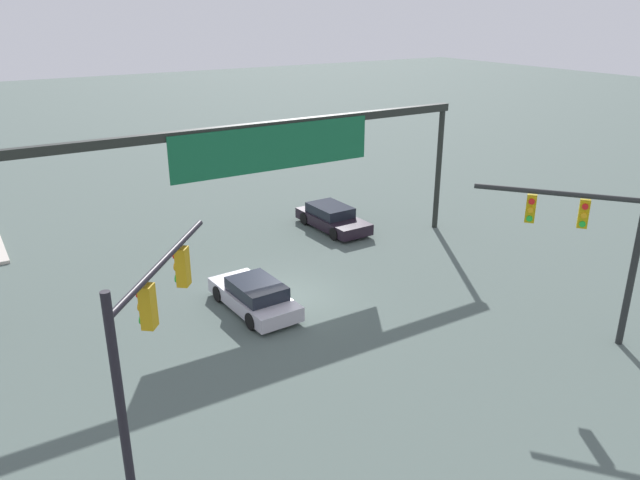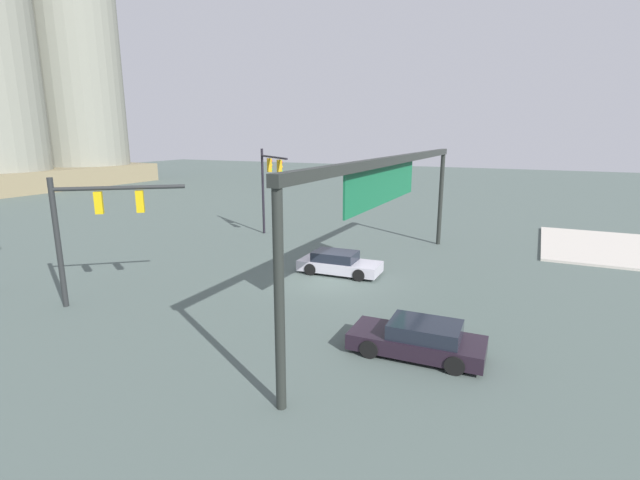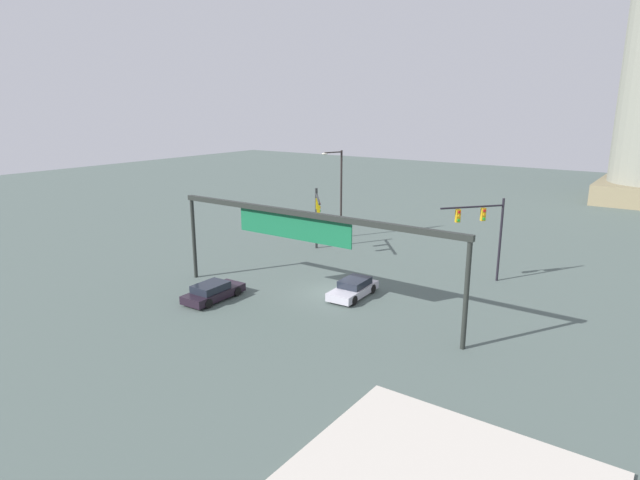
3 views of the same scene
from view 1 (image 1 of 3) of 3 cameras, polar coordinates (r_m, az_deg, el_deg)
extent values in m
plane|color=#4A5854|center=(24.69, -3.17, -5.38)|extent=(175.41, 175.41, 0.00)
cylinder|color=black|center=(12.87, -17.55, -17.38)|extent=(0.18, 0.18, 6.33)
cylinder|color=black|center=(13.53, -14.37, -1.98)|extent=(3.33, 4.00, 0.14)
cube|color=#B98B12|center=(13.01, -15.62, -5.95)|extent=(0.40, 0.41, 0.95)
cylinder|color=red|center=(12.94, -16.40, -4.72)|extent=(0.17, 0.19, 0.20)
cylinder|color=orange|center=(13.07, -16.27, -5.91)|extent=(0.17, 0.19, 0.20)
cylinder|color=green|center=(13.21, -16.13, -7.07)|extent=(0.17, 0.19, 0.20)
cube|color=#B98B12|center=(14.72, -12.58, -2.42)|extent=(0.40, 0.41, 0.95)
cylinder|color=red|center=(14.67, -13.26, -1.32)|extent=(0.17, 0.19, 0.20)
cylinder|color=orange|center=(14.78, -13.16, -2.40)|extent=(0.17, 0.19, 0.20)
cylinder|color=green|center=(14.90, -13.07, -3.46)|extent=(0.17, 0.19, 0.20)
cylinder|color=#232526|center=(22.78, 27.00, -2.37)|extent=(0.23, 0.23, 5.62)
cylinder|color=#232526|center=(21.80, 21.08, 4.06)|extent=(3.47, 4.28, 0.18)
cube|color=#B6970C|center=(22.02, 23.20, 2.24)|extent=(0.40, 0.41, 0.95)
cylinder|color=red|center=(21.79, 23.33, 2.85)|extent=(0.17, 0.19, 0.20)
cylinder|color=orange|center=(21.87, 23.22, 2.10)|extent=(0.17, 0.19, 0.20)
cylinder|color=green|center=(21.96, 23.11, 1.36)|extent=(0.17, 0.19, 0.20)
cube|color=#B6970C|center=(21.96, 18.91, 2.77)|extent=(0.40, 0.41, 0.95)
cylinder|color=red|center=(21.72, 18.99, 3.39)|extent=(0.17, 0.19, 0.20)
cylinder|color=orange|center=(21.81, 18.90, 2.64)|extent=(0.17, 0.19, 0.20)
cylinder|color=green|center=(21.90, 18.81, 1.89)|extent=(0.17, 0.19, 0.20)
cylinder|color=black|center=(32.07, 10.90, 6.31)|extent=(0.28, 0.28, 6.07)
cube|color=black|center=(25.49, -7.03, 10.19)|extent=(21.79, 0.35, 0.35)
cube|color=#135C38|center=(26.02, -4.21, 8.50)|extent=(9.14, 0.08, 1.89)
cube|color=#B1AEBA|center=(23.78, -6.14, -5.40)|extent=(2.00, 4.45, 0.55)
cube|color=black|center=(23.34, -5.88, -4.48)|extent=(1.68, 2.34, 0.50)
cylinder|color=black|center=(24.60, -9.37, -4.93)|extent=(0.25, 0.65, 0.64)
cylinder|color=black|center=(25.26, -5.93, -4.03)|extent=(0.25, 0.65, 0.64)
cylinder|color=black|center=(22.42, -6.35, -7.47)|extent=(0.25, 0.65, 0.64)
cylinder|color=black|center=(23.15, -2.68, -6.39)|extent=(0.25, 0.65, 0.64)
cube|color=black|center=(32.00, 1.21, 1.79)|extent=(1.97, 4.55, 0.55)
cube|color=black|center=(32.05, 0.94, 2.80)|extent=(1.69, 2.39, 0.50)
cylinder|color=black|center=(31.46, 3.94, 1.17)|extent=(0.24, 0.65, 0.64)
cylinder|color=black|center=(30.50, 1.37, 0.57)|extent=(0.24, 0.65, 0.64)
cylinder|color=black|center=(33.59, 1.06, 2.52)|extent=(0.24, 0.65, 0.64)
cylinder|color=black|center=(32.70, -1.42, 1.99)|extent=(0.24, 0.65, 0.64)
camera|label=2|loc=(42.23, 16.05, 15.32)|focal=25.75mm
camera|label=3|loc=(49.88, -44.99, 17.58)|focal=29.68mm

